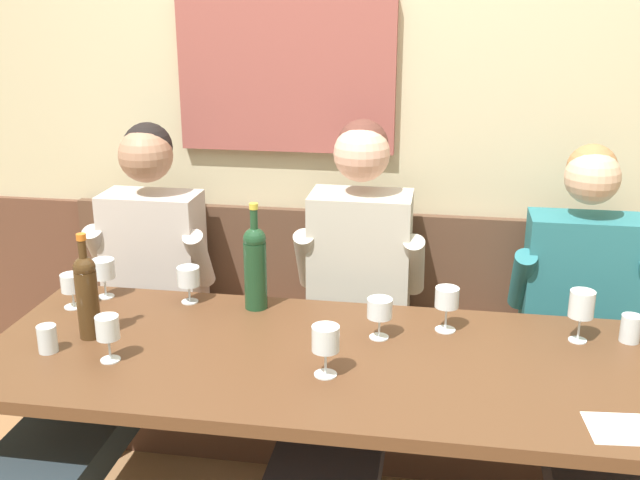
# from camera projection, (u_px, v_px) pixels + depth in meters

# --- Properties ---
(room_wall_back) EXTENTS (6.80, 0.12, 2.80)m
(room_wall_back) POSITION_uv_depth(u_px,v_px,m) (370.00, 93.00, 2.99)
(room_wall_back) COLOR beige
(room_wall_back) RESTS_ON ground
(wood_wainscot_panel) EXTENTS (6.80, 0.03, 0.92)m
(wood_wainscot_panel) POSITION_uv_depth(u_px,v_px,m) (365.00, 319.00, 3.23)
(wood_wainscot_panel) COLOR brown
(wood_wainscot_panel) RESTS_ON ground
(wall_bench) EXTENTS (2.45, 0.42, 0.94)m
(wall_bench) POSITION_uv_depth(u_px,v_px,m) (358.00, 380.00, 3.09)
(wall_bench) COLOR brown
(wall_bench) RESTS_ON ground
(dining_table) EXTENTS (2.15, 0.82, 0.74)m
(dining_table) POSITION_uv_depth(u_px,v_px,m) (334.00, 379.00, 2.32)
(dining_table) COLOR #553520
(dining_table) RESTS_ON ground
(person_right_seat) EXTENTS (0.49, 1.27, 1.31)m
(person_right_seat) POSITION_uv_depth(u_px,v_px,m) (122.00, 323.00, 2.77)
(person_right_seat) COLOR #2E303D
(person_right_seat) RESTS_ON ground
(person_center_left_seat) EXTENTS (0.48, 1.28, 1.34)m
(person_center_left_seat) POSITION_uv_depth(u_px,v_px,m) (350.00, 331.00, 2.66)
(person_center_left_seat) COLOR #352A2F
(person_center_left_seat) RESTS_ON ground
(person_left_seat) EXTENTS (0.50, 1.27, 1.28)m
(person_left_seat) POSITION_uv_depth(u_px,v_px,m) (592.00, 368.00, 2.51)
(person_left_seat) COLOR #2C312E
(person_left_seat) RESTS_ON ground
(wine_bottle_clear_water) EXTENTS (0.08, 0.08, 0.37)m
(wine_bottle_clear_water) POSITION_uv_depth(u_px,v_px,m) (255.00, 265.00, 2.59)
(wine_bottle_clear_water) COLOR #1B4024
(wine_bottle_clear_water) RESTS_ON dining_table
(wine_bottle_amber_mid) EXTENTS (0.07, 0.07, 0.34)m
(wine_bottle_amber_mid) POSITION_uv_depth(u_px,v_px,m) (87.00, 293.00, 2.37)
(wine_bottle_amber_mid) COLOR #412B15
(wine_bottle_amber_mid) RESTS_ON dining_table
(wine_glass_by_bottle) EXTENTS (0.08, 0.08, 0.15)m
(wine_glass_by_bottle) POSITION_uv_depth(u_px,v_px,m) (326.00, 340.00, 2.15)
(wine_glass_by_bottle) COLOR silver
(wine_glass_by_bottle) RESTS_ON dining_table
(wine_glass_near_bucket) EXTENTS (0.08, 0.08, 0.13)m
(wine_glass_near_bucket) POSITION_uv_depth(u_px,v_px,m) (189.00, 278.00, 2.66)
(wine_glass_near_bucket) COLOR silver
(wine_glass_near_bucket) RESTS_ON dining_table
(wine_glass_center_front) EXTENTS (0.08, 0.08, 0.15)m
(wine_glass_center_front) POSITION_uv_depth(u_px,v_px,m) (447.00, 300.00, 2.43)
(wine_glass_center_front) COLOR silver
(wine_glass_center_front) RESTS_ON dining_table
(wine_glass_left_end) EXTENTS (0.07, 0.07, 0.14)m
(wine_glass_left_end) POSITION_uv_depth(u_px,v_px,m) (108.00, 330.00, 2.23)
(wine_glass_left_end) COLOR silver
(wine_glass_left_end) RESTS_ON dining_table
(wine_glass_right_end) EXTENTS (0.08, 0.08, 0.14)m
(wine_glass_right_end) POSITION_uv_depth(u_px,v_px,m) (104.00, 270.00, 2.70)
(wine_glass_right_end) COLOR silver
(wine_glass_right_end) RESTS_ON dining_table
(wine_glass_center_rear) EXTENTS (0.08, 0.08, 0.13)m
(wine_glass_center_rear) POSITION_uv_depth(u_px,v_px,m) (380.00, 310.00, 2.38)
(wine_glass_center_rear) COLOR silver
(wine_glass_center_rear) RESTS_ON dining_table
(wine_glass_mid_left) EXTENTS (0.08, 0.08, 0.17)m
(wine_glass_mid_left) POSITION_uv_depth(u_px,v_px,m) (581.00, 307.00, 2.35)
(wine_glass_mid_left) COLOR silver
(wine_glass_mid_left) RESTS_ON dining_table
(wine_glass_mid_right) EXTENTS (0.07, 0.07, 0.12)m
(wine_glass_mid_right) POSITION_uv_depth(u_px,v_px,m) (72.00, 285.00, 2.62)
(wine_glass_mid_right) COLOR silver
(wine_glass_mid_right) RESTS_ON dining_table
(water_tumbler_left) EXTENTS (0.06, 0.06, 0.09)m
(water_tumbler_left) POSITION_uv_depth(u_px,v_px,m) (631.00, 328.00, 2.38)
(water_tumbler_left) COLOR silver
(water_tumbler_left) RESTS_ON dining_table
(water_tumbler_right) EXTENTS (0.06, 0.06, 0.08)m
(water_tumbler_right) POSITION_uv_depth(u_px,v_px,m) (47.00, 339.00, 2.31)
(water_tumbler_right) COLOR silver
(water_tumbler_right) RESTS_ON dining_table
(tasting_sheet_left_guest) EXTENTS (0.22, 0.17, 0.00)m
(tasting_sheet_left_guest) POSITION_uv_depth(u_px,v_px,m) (630.00, 429.00, 1.91)
(tasting_sheet_left_guest) COLOR white
(tasting_sheet_left_guest) RESTS_ON dining_table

